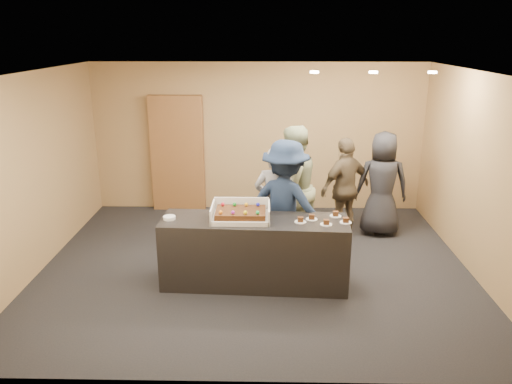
% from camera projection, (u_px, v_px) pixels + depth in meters
% --- Properties ---
extents(room, '(6.04, 6.00, 2.70)m').
position_uv_depth(room, '(255.00, 175.00, 6.73)').
color(room, black).
rests_on(room, ground).
extents(serving_counter, '(2.43, 0.82, 0.90)m').
position_uv_depth(serving_counter, '(255.00, 252.00, 6.51)').
color(serving_counter, black).
rests_on(serving_counter, floor).
extents(storage_cabinet, '(0.97, 0.15, 2.13)m').
position_uv_depth(storage_cabinet, '(177.00, 154.00, 9.15)').
color(storage_cabinet, brown).
rests_on(storage_cabinet, floor).
extents(cake_box, '(0.74, 0.51, 0.22)m').
position_uv_depth(cake_box, '(241.00, 215.00, 6.39)').
color(cake_box, white).
rests_on(cake_box, serving_counter).
extents(sheet_cake, '(0.63, 0.44, 0.12)m').
position_uv_depth(sheet_cake, '(241.00, 212.00, 6.35)').
color(sheet_cake, '#3F1F0E').
rests_on(sheet_cake, cake_box).
extents(plate_stack, '(0.16, 0.16, 0.04)m').
position_uv_depth(plate_stack, '(169.00, 218.00, 6.39)').
color(plate_stack, white).
rests_on(plate_stack, serving_counter).
extents(slice_a, '(0.15, 0.15, 0.07)m').
position_uv_depth(slice_a, '(300.00, 220.00, 6.29)').
color(slice_a, white).
rests_on(slice_a, serving_counter).
extents(slice_b, '(0.15, 0.15, 0.07)m').
position_uv_depth(slice_b, '(312.00, 218.00, 6.37)').
color(slice_b, white).
rests_on(slice_b, serving_counter).
extents(slice_c, '(0.15, 0.15, 0.07)m').
position_uv_depth(slice_c, '(326.00, 223.00, 6.20)').
color(slice_c, white).
rests_on(slice_c, serving_counter).
extents(slice_d, '(0.15, 0.15, 0.07)m').
position_uv_depth(slice_d, '(336.00, 215.00, 6.49)').
color(slice_d, white).
rests_on(slice_d, serving_counter).
extents(slice_e, '(0.15, 0.15, 0.07)m').
position_uv_depth(slice_e, '(346.00, 221.00, 6.27)').
color(slice_e, white).
rests_on(slice_e, serving_counter).
extents(person_server_grey, '(0.70, 0.53, 1.71)m').
position_uv_depth(person_server_grey, '(276.00, 205.00, 7.05)').
color(person_server_grey, gray).
rests_on(person_server_grey, floor).
extents(person_sage_man, '(1.16, 1.14, 1.89)m').
position_uv_depth(person_sage_man, '(292.00, 188.00, 7.53)').
color(person_sage_man, gray).
rests_on(person_sage_man, floor).
extents(person_navy_man, '(1.35, 1.12, 1.82)m').
position_uv_depth(person_navy_man, '(285.00, 205.00, 6.90)').
color(person_navy_man, '#182641').
rests_on(person_navy_man, floor).
extents(person_brown_extra, '(1.02, 0.86, 1.63)m').
position_uv_depth(person_brown_extra, '(345.00, 188.00, 7.96)').
color(person_brown_extra, brown).
rests_on(person_brown_extra, floor).
extents(person_dark_suit, '(0.88, 0.61, 1.71)m').
position_uv_depth(person_dark_suit, '(382.00, 184.00, 8.05)').
color(person_dark_suit, '#222227').
rests_on(person_dark_suit, floor).
extents(ceiling_spotlights, '(1.72, 0.12, 0.03)m').
position_uv_depth(ceiling_spotlights, '(373.00, 72.00, 6.78)').
color(ceiling_spotlights, '#FFEAC6').
rests_on(ceiling_spotlights, ceiling).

